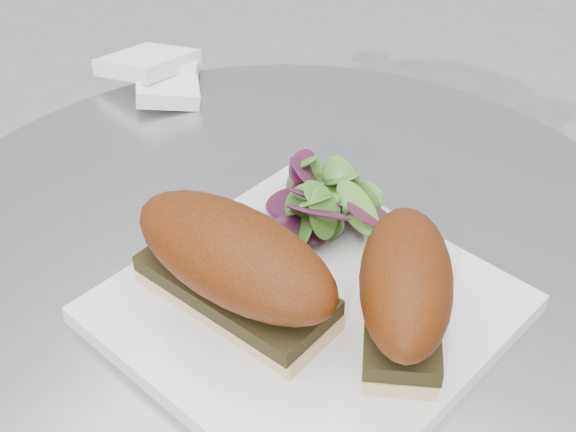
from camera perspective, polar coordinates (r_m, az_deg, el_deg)
name	(u,v)px	position (r m, az deg, el deg)	size (l,w,h in m)	color
plate	(307,309)	(0.62, 1.39, -6.65)	(0.26, 0.26, 0.02)	white
sandwich_left	(234,263)	(0.59, -3.83, -3.37)	(0.19, 0.11, 0.08)	tan
sandwich_right	(405,289)	(0.57, 8.31, -5.17)	(0.12, 0.16, 0.08)	tan
salad	(310,204)	(0.67, 1.60, 0.86)	(0.10, 0.10, 0.05)	#47892D
napkin	(158,82)	(0.91, -9.22, 9.37)	(0.11, 0.11, 0.02)	white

